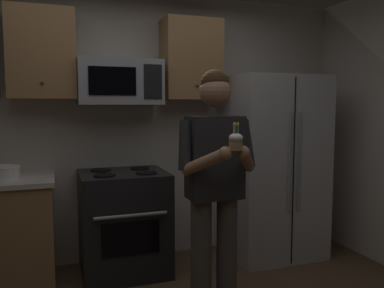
{
  "coord_description": "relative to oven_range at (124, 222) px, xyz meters",
  "views": [
    {
      "loc": [
        -0.73,
        -2.16,
        1.51
      ],
      "look_at": [
        0.17,
        0.41,
        1.25
      ],
      "focal_mm": 37.31,
      "sensor_mm": 36.0,
      "label": 1
    }
  ],
  "objects": [
    {
      "name": "wall_back",
      "position": [
        0.15,
        0.39,
        0.84
      ],
      "size": [
        4.4,
        0.1,
        2.6
      ],
      "primitive_type": "cube",
      "color": "beige",
      "rests_on": "ground"
    },
    {
      "name": "oven_range",
      "position": [
        0.0,
        0.0,
        0.0
      ],
      "size": [
        0.76,
        0.7,
        0.93
      ],
      "color": "black",
      "rests_on": "ground"
    },
    {
      "name": "microwave",
      "position": [
        0.0,
        0.12,
        1.26
      ],
      "size": [
        0.74,
        0.41,
        0.4
      ],
      "color": "#9EA0A5"
    },
    {
      "name": "refrigerator",
      "position": [
        1.5,
        -0.04,
        0.44
      ],
      "size": [
        0.9,
        0.75,
        1.8
      ],
      "color": "#B7BABF",
      "rests_on": "ground"
    },
    {
      "name": "cabinet_row_upper",
      "position": [
        -0.57,
        0.17,
        1.49
      ],
      "size": [
        2.78,
        0.36,
        0.76
      ],
      "color": "#9E7247"
    },
    {
      "name": "bowl_large_white",
      "position": [
        -0.96,
        -0.03,
        0.52
      ],
      "size": [
        0.24,
        0.24,
        0.11
      ],
      "color": "white",
      "rests_on": "counter_left"
    },
    {
      "name": "person",
      "position": [
        0.49,
        -0.96,
        0.53
      ],
      "size": [
        0.6,
        0.48,
        1.76
      ],
      "color": "#4C4742",
      "rests_on": "ground"
    },
    {
      "name": "cupcake",
      "position": [
        0.49,
        -1.29,
        0.83
      ],
      "size": [
        0.09,
        0.09,
        0.17
      ],
      "color": "#A87F56"
    }
  ]
}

